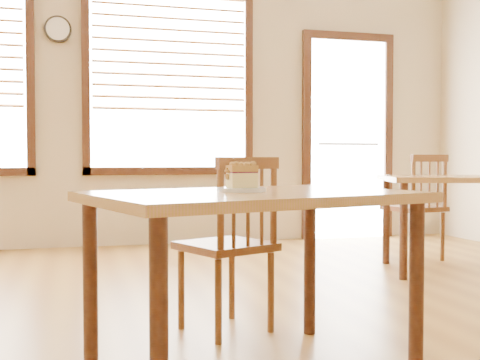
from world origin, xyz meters
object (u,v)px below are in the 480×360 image
Objects in this scene: cafe_table_main at (253,215)px; cake_slice at (242,174)px; cafe_chair_second at (417,206)px; plate at (242,190)px; cafe_table_second at (465,188)px; cafe_chair_main at (230,243)px; wall_clock at (58,29)px.

cafe_table_main is 0.17m from cake_slice.
cafe_chair_second reaches higher than cake_slice.
cake_slice is (0.00, 0.00, 0.06)m from plate.
cafe_chair_main is at bearing -134.51° from cafe_table_second.
cafe_chair_main is (0.92, -3.22, -1.69)m from wall_clock.
cafe_chair_second is 3.20m from cake_slice.
cafe_chair_second is (3.03, -1.53, -1.68)m from wall_clock.
wall_clock is 0.29× the size of cafe_chair_main.
wall_clock reaches higher than cafe_chair_second.
cake_slice reaches higher than plate.
cafe_table_main is 0.11m from plate.
cafe_table_second is at bearing 36.79° from plate.
cafe_table_main is (0.86, -3.84, -1.49)m from wall_clock.
cafe_table_main is 0.65m from cafe_chair_main.
plate is (0.82, -3.81, -1.39)m from wall_clock.
wall_clock reaches higher than plate.
cake_slice is at bearing 126.65° from cafe_table_main.
plate is 1.53× the size of cake_slice.
cafe_table_second is 0.62m from cafe_chair_second.
cake_slice reaches higher than cafe_table_main.
wall_clock is at bearing -35.49° from cafe_chair_second.
cake_slice reaches higher than cafe_table_second.
cafe_table_second is 2.84m from cake_slice.
cafe_chair_main is at bearing -74.10° from wall_clock.
wall_clock is 0.18× the size of cafe_table_main.
wall_clock is 4.12m from cake_slice.
cafe_chair_second is (2.18, 2.32, -0.19)m from cafe_table_main.
cafe_chair_main is (0.06, 0.62, -0.20)m from cafe_table_main.
wall_clock is at bearing 86.74° from cafe_table_main.
cafe_table_second is at bearing -34.44° from wall_clock.
cafe_chair_second is at bearing -26.70° from wall_clock.
cake_slice is at bearing 37.15° from cafe_chair_second.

